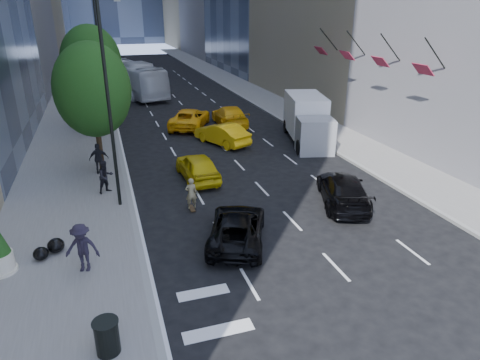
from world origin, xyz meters
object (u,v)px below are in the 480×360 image
object	(u,v)px
black_sedan_mercedes	(343,189)
trash_can	(107,337)
skateboarder	(191,195)
box_truck	(308,120)
black_sedan_lincoln	(237,227)
city_bus	(133,79)

from	to	relation	value
black_sedan_mercedes	trash_can	size ratio (longest dim) A/B	5.19
skateboarder	trash_can	world-z (taller)	skateboarder
box_truck	trash_can	bearing A→B (deg)	-115.78
black_sedan_lincoln	trash_can	world-z (taller)	black_sedan_lincoln
city_bus	trash_can	distance (m)	40.17
black_sedan_mercedes	box_truck	size ratio (longest dim) A/B	0.72
skateboarder	black_sedan_lincoln	distance (m)	3.76
city_bus	trash_can	size ratio (longest dim) A/B	13.15
black_sedan_mercedes	trash_can	bearing A→B (deg)	51.31
black_sedan_lincoln	black_sedan_mercedes	distance (m)	6.52
city_bus	box_truck	xyz separation A→B (m)	(10.48, -22.63, -0.17)
skateboarder	box_truck	world-z (taller)	box_truck
black_sedan_lincoln	black_sedan_mercedes	bearing A→B (deg)	-139.90
trash_can	skateboarder	bearing A→B (deg)	63.87
skateboarder	trash_can	distance (m)	9.54
skateboarder	black_sedan_mercedes	distance (m)	7.56
black_sedan_lincoln	box_truck	size ratio (longest dim) A/B	0.65
black_sedan_lincoln	skateboarder	bearing A→B (deg)	-49.16
black_sedan_lincoln	city_bus	world-z (taller)	city_bus
black_sedan_lincoln	box_truck	xyz separation A→B (m)	(9.28, 12.30, 1.01)
skateboarder	trash_can	bearing A→B (deg)	63.89
black_sedan_lincoln	city_bus	distance (m)	34.97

